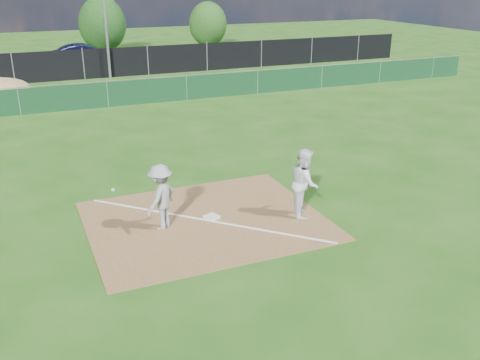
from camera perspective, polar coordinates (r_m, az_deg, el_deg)
name	(u,v)px	position (r m, az deg, el deg)	size (l,w,h in m)	color
ground	(131,133)	(22.28, -11.55, 4.92)	(90.00, 90.00, 0.00)	#204E10
infield_dirt	(205,220)	(14.09, -3.70, -4.33)	(6.00, 5.00, 0.02)	brown
foul_line	(205,220)	(14.09, -3.71, -4.27)	(0.08, 7.00, 0.01)	white
green_fence	(108,95)	(26.92, -13.95, 8.82)	(44.00, 0.05, 1.20)	#0D3219
black_fence	(84,64)	(34.67, -16.35, 11.75)	(46.00, 0.04, 1.80)	black
parking_lot	(75,67)	(39.72, -17.22, 11.44)	(46.00, 9.00, 0.01)	black
light_pole	(105,11)	(34.26, -14.24, 17.08)	(0.16, 0.16, 8.00)	slate
first_base	(212,217)	(14.18, -3.03, -3.94)	(0.33, 0.33, 0.07)	silver
play_at_first	(161,197)	(13.45, -8.44, -1.81)	(1.82, 1.20, 1.69)	#A5A5A7
runner	(305,183)	(14.16, 6.91, -0.28)	(0.90, 0.70, 1.85)	white
car_mid	(86,56)	(39.10, -16.10, 12.61)	(1.68, 4.82, 1.59)	black
car_right	(134,58)	(38.89, -11.19, 12.68)	(1.66, 4.09, 1.19)	black
tree_mid	(102,24)	(45.98, -14.48, 15.79)	(3.75, 3.75, 4.45)	#382316
tree_right	(208,24)	(48.41, -3.44, 16.28)	(3.27, 3.27, 3.88)	#382316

